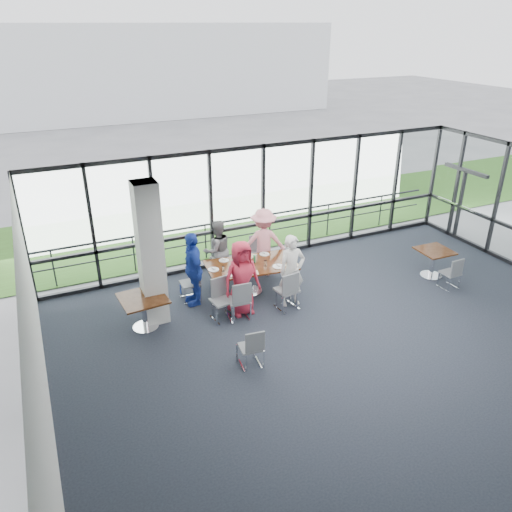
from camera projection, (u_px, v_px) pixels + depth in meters
name	position (u px, v px, depth m)	size (l,w,h in m)	color
floor	(369.00, 351.00, 10.13)	(12.00, 10.00, 0.02)	#1D212B
ceiling	(386.00, 201.00, 8.76)	(12.00, 10.00, 0.04)	silver
wall_left	(37.00, 365.00, 7.16)	(0.10, 10.00, 3.20)	silver
curtain_wall_back	(263.00, 203.00, 13.55)	(12.00, 0.10, 3.20)	white
exit_door	(460.00, 205.00, 15.04)	(0.12, 1.60, 2.10)	black
structural_column	(151.00, 255.00, 10.53)	(0.50, 0.50, 3.20)	silver
apron	(204.00, 204.00, 18.34)	(80.00, 70.00, 0.02)	slate
grass_strip	(224.00, 221.00, 16.69)	(80.00, 5.00, 0.01)	#33521D
hangar_main	(153.00, 68.00, 36.63)	(24.00, 10.00, 6.00)	silver
guard_rail	(254.00, 233.00, 14.51)	(0.06, 0.06, 12.00)	#2D2D33
main_table	(251.00, 268.00, 12.09)	(2.25, 1.41, 0.75)	#341607
side_table_left	(143.00, 302.00, 10.64)	(1.02, 1.02, 0.75)	#341607
side_table_right	(434.00, 254.00, 12.85)	(0.84, 0.84, 0.75)	#341607
diner_near_left	(242.00, 278.00, 11.12)	(0.86, 0.56, 1.76)	#B42338
diner_near_right	(292.00, 271.00, 11.47)	(0.63, 0.46, 1.73)	silver
diner_far_left	(217.00, 250.00, 12.66)	(0.78, 0.48, 1.60)	slate
diner_far_right	(263.00, 242.00, 12.86)	(1.17, 0.60, 1.81)	pink
diner_end	(193.00, 269.00, 11.52)	(1.05, 0.57, 1.79)	#1C38A6
chair_main_nl	(238.00, 300.00, 11.06)	(0.46, 0.46, 0.94)	slate
chair_main_nr	(287.00, 290.00, 11.44)	(0.47, 0.47, 0.96)	slate
chair_main_fl	(222.00, 258.00, 12.97)	(0.47, 0.47, 0.96)	slate
chair_main_fr	(260.00, 254.00, 13.29)	(0.44, 0.44, 0.90)	slate
chair_main_end	(190.00, 283.00, 11.82)	(0.43, 0.43, 0.88)	slate
chair_spare_la	(250.00, 347.00, 9.55)	(0.40, 0.40, 0.82)	slate
chair_spare_lb	(222.00, 301.00, 11.04)	(0.45, 0.45, 0.92)	slate
chair_spare_r	(450.00, 273.00, 12.36)	(0.41, 0.41, 0.83)	slate
plate_nl	(233.00, 274.00, 11.55)	(0.28, 0.28, 0.01)	white
plate_nr	(278.00, 267.00, 11.92)	(0.28, 0.28, 0.01)	white
plate_fl	(224.00, 260.00, 12.23)	(0.25, 0.25, 0.01)	white
plate_fr	(264.00, 254.00, 12.55)	(0.25, 0.25, 0.01)	white
plate_end	(213.00, 270.00, 11.77)	(0.26, 0.26, 0.01)	white
tumbler_a	(242.00, 268.00, 11.70)	(0.06, 0.06, 0.13)	white
tumbler_b	(265.00, 263.00, 11.94)	(0.07, 0.07, 0.14)	white
tumbler_c	(249.00, 257.00, 12.23)	(0.08, 0.08, 0.15)	white
tumbler_d	(223.00, 269.00, 11.69)	(0.06, 0.06, 0.13)	white
menu_a	(252.00, 273.00, 11.63)	(0.32, 0.22, 0.00)	silver
menu_b	(293.00, 265.00, 11.99)	(0.33, 0.23, 0.00)	silver
menu_c	(250.00, 256.00, 12.46)	(0.29, 0.21, 0.00)	silver
condiment_caddy	(252.00, 262.00, 12.09)	(0.10, 0.07, 0.04)	black
ketchup_bottle	(249.00, 260.00, 12.06)	(0.06, 0.06, 0.18)	maroon
green_bottle	(254.00, 259.00, 12.09)	(0.05, 0.05, 0.20)	#1E763E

